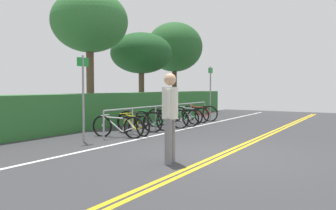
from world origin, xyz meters
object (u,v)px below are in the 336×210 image
object	(u,v)px
bicycle_7	(191,115)
tree_extra	(174,47)
bike_rack	(166,111)
sign_post_far	(210,88)
bicycle_3	(153,120)
tree_far_right	(141,54)
bicycle_2	(139,121)
bicycle_8	(199,113)
bicycle_0	(118,127)
bicycle_4	(167,118)
bicycle_6	(183,116)
bicycle_5	(178,117)
tree_mid	(90,22)
pedestrian	(170,111)
bicycle_1	(133,124)
sign_post_near	(83,90)

from	to	relation	value
bicycle_7	tree_extra	bearing A→B (deg)	35.97
bike_rack	sign_post_far	bearing A→B (deg)	-2.19
bicycle_3	tree_far_right	distance (m)	6.11
bicycle_2	bicycle_8	bearing A→B (deg)	-1.10
bicycle_0	bicycle_4	distance (m)	2.95
bicycle_6	bike_rack	bearing A→B (deg)	-177.56
bicycle_5	bicycle_8	xyz separation A→B (m)	(2.32, 0.17, 0.01)
bicycle_0	tree_mid	bearing A→B (deg)	54.23
bicycle_4	tree_mid	xyz separation A→B (m)	(-0.54, 3.33, 3.79)
bike_rack	pedestrian	size ratio (longest dim) A/B	3.95
bicycle_3	bicycle_4	bearing A→B (deg)	-9.63
bicycle_6	tree_far_right	size ratio (longest dim) A/B	0.40
bicycle_4	bicycle_1	bearing A→B (deg)	-178.47
bicycle_8	bicycle_1	bearing A→B (deg)	-178.10
bicycle_1	pedestrian	size ratio (longest dim) A/B	0.92
sign_post_near	tree_far_right	size ratio (longest dim) A/B	0.56
bicycle_6	sign_post_near	distance (m)	5.73
bicycle_6	tree_extra	size ratio (longest dim) A/B	0.31
bicycle_7	pedestrian	distance (m)	8.28
tree_mid	tree_far_right	distance (m)	4.03
bicycle_2	tree_far_right	distance (m)	6.58
bicycle_0	bicycle_4	bearing A→B (deg)	0.33
sign_post_near	tree_mid	world-z (taller)	tree_mid
bicycle_4	sign_post_near	world-z (taller)	sign_post_near
bicycle_5	bicycle_0	bearing A→B (deg)	179.33
bicycle_0	bicycle_3	world-z (taller)	bicycle_3
bike_rack	tree_mid	distance (m)	4.82
bicycle_0	bicycle_1	world-z (taller)	bicycle_0
bicycle_3	tree_mid	world-z (taller)	tree_mid
bike_rack	bicycle_5	bearing A→B (deg)	-9.71
tree_extra	sign_post_near	bearing A→B (deg)	-162.33
bicycle_3	bicycle_8	distance (m)	3.81
sign_post_near	tree_extra	world-z (taller)	tree_extra
tree_mid	tree_far_right	size ratio (longest dim) A/B	1.27
bicycle_2	bike_rack	bearing A→B (deg)	-5.30
bicycle_1	pedestrian	world-z (taller)	pedestrian
bicycle_4	tree_mid	size ratio (longest dim) A/B	0.33
bicycle_0	tree_mid	xyz separation A→B (m)	(2.41, 3.35, 3.81)
bicycle_2	bicycle_6	world-z (taller)	bicycle_2
bicycle_3	pedestrian	size ratio (longest dim) A/B	0.96
sign_post_near	bicycle_2	bearing A→B (deg)	-0.08
bicycle_5	tree_far_right	world-z (taller)	tree_far_right
bicycle_3	bicycle_7	xyz separation A→B (m)	(3.07, 0.03, 0.00)
tree_mid	sign_post_near	bearing A→B (deg)	-139.15
bicycle_3	bicycle_7	world-z (taller)	bicycle_7
bike_rack	bicycle_1	xyz separation A→B (m)	(-2.22, -0.12, -0.31)
pedestrian	tree_far_right	world-z (taller)	tree_far_right
tree_mid	bicycle_1	bearing A→B (deg)	-116.56
bicycle_2	bicycle_3	bearing A→B (deg)	-5.25
bicycle_5	tree_extra	size ratio (longest dim) A/B	0.33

